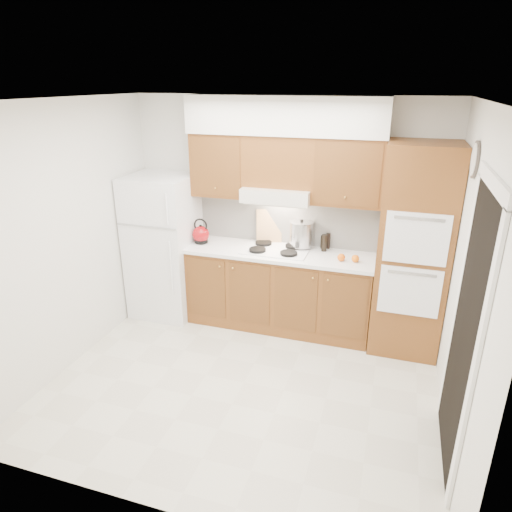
{
  "coord_description": "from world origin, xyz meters",
  "views": [
    {
      "loc": [
        1.22,
        -3.48,
        2.75
      ],
      "look_at": [
        -0.02,
        0.45,
        1.15
      ],
      "focal_mm": 32.0,
      "sensor_mm": 36.0,
      "label": 1
    }
  ],
  "objects": [
    {
      "name": "floor",
      "position": [
        0.0,
        0.0,
        0.0
      ],
      "size": [
        3.6,
        3.6,
        0.0
      ],
      "primitive_type": "plane",
      "color": "beige",
      "rests_on": "ground"
    },
    {
      "name": "ceiling",
      "position": [
        0.0,
        0.0,
        2.6
      ],
      "size": [
        3.6,
        3.6,
        0.0
      ],
      "primitive_type": "plane",
      "color": "white",
      "rests_on": "wall_back"
    },
    {
      "name": "wall_back",
      "position": [
        0.0,
        1.5,
        1.3
      ],
      "size": [
        3.6,
        0.02,
        2.6
      ],
      "primitive_type": "cube",
      "color": "silver",
      "rests_on": "floor"
    },
    {
      "name": "wall_left",
      "position": [
        -1.8,
        0.0,
        1.3
      ],
      "size": [
        0.02,
        3.0,
        2.6
      ],
      "primitive_type": "cube",
      "color": "silver",
      "rests_on": "floor"
    },
    {
      "name": "wall_right",
      "position": [
        1.8,
        0.0,
        1.3
      ],
      "size": [
        0.02,
        3.0,
        2.6
      ],
      "primitive_type": "cube",
      "color": "silver",
      "rests_on": "floor"
    },
    {
      "name": "fridge",
      "position": [
        -1.41,
        1.14,
        0.86
      ],
      "size": [
        0.75,
        0.72,
        1.72
      ],
      "primitive_type": "cube",
      "color": "white",
      "rests_on": "floor"
    },
    {
      "name": "base_cabinets",
      "position": [
        0.02,
        1.2,
        0.45
      ],
      "size": [
        2.11,
        0.6,
        0.9
      ],
      "primitive_type": "cube",
      "color": "brown",
      "rests_on": "floor"
    },
    {
      "name": "countertop",
      "position": [
        0.03,
        1.19,
        0.92
      ],
      "size": [
        2.13,
        0.62,
        0.04
      ],
      "primitive_type": "cube",
      "color": "white",
      "rests_on": "base_cabinets"
    },
    {
      "name": "backsplash",
      "position": [
        0.02,
        1.49,
        1.22
      ],
      "size": [
        2.11,
        0.03,
        0.56
      ],
      "primitive_type": "cube",
      "color": "white",
      "rests_on": "countertop"
    },
    {
      "name": "oven_cabinet",
      "position": [
        1.44,
        1.18,
        1.1
      ],
      "size": [
        0.7,
        0.65,
        2.2
      ],
      "primitive_type": "cube",
      "color": "brown",
      "rests_on": "floor"
    },
    {
      "name": "upper_cab_left",
      "position": [
        -0.71,
        1.33,
        1.85
      ],
      "size": [
        0.63,
        0.33,
        0.7
      ],
      "primitive_type": "cube",
      "color": "brown",
      "rests_on": "wall_back"
    },
    {
      "name": "upper_cab_right",
      "position": [
        0.72,
        1.33,
        1.85
      ],
      "size": [
        0.73,
        0.33,
        0.7
      ],
      "primitive_type": "cube",
      "color": "brown",
      "rests_on": "wall_back"
    },
    {
      "name": "range_hood",
      "position": [
        -0.02,
        1.27,
        1.57
      ],
      "size": [
        0.75,
        0.45,
        0.15
      ],
      "primitive_type": "cube",
      "color": "silver",
      "rests_on": "wall_back"
    },
    {
      "name": "upper_cab_over_hood",
      "position": [
        -0.02,
        1.33,
        1.92
      ],
      "size": [
        0.75,
        0.33,
        0.55
      ],
      "primitive_type": "cube",
      "color": "brown",
      "rests_on": "range_hood"
    },
    {
      "name": "soffit",
      "position": [
        0.03,
        1.32,
        2.4
      ],
      "size": [
        2.13,
        0.36,
        0.4
      ],
      "primitive_type": "cube",
      "color": "silver",
      "rests_on": "wall_back"
    },
    {
      "name": "cooktop",
      "position": [
        -0.02,
        1.21,
        0.95
      ],
      "size": [
        0.74,
        0.5,
        0.01
      ],
      "primitive_type": "cube",
      "color": "white",
      "rests_on": "countertop"
    },
    {
      "name": "doorway",
      "position": [
        1.79,
        -0.35,
        1.05
      ],
      "size": [
        0.02,
        0.9,
        2.1
      ],
      "primitive_type": "cube",
      "color": "black",
      "rests_on": "floor"
    },
    {
      "name": "wall_clock",
      "position": [
        1.79,
        0.55,
        2.15
      ],
      "size": [
        0.02,
        0.3,
        0.3
      ],
      "primitive_type": "cylinder",
      "rotation": [
        0.0,
        1.57,
        0.0
      ],
      "color": "#3F3833",
      "rests_on": "wall_right"
    },
    {
      "name": "kettle",
      "position": [
        -0.93,
        1.18,
        1.05
      ],
      "size": [
        0.24,
        0.24,
        0.2
      ],
      "primitive_type": "sphere",
      "rotation": [
        0.0,
        0.0,
        0.28
      ],
      "color": "maroon",
      "rests_on": "countertop"
    },
    {
      "name": "cutting_board",
      "position": [
        -0.17,
        1.45,
        1.14
      ],
      "size": [
        0.31,
        0.18,
        0.39
      ],
      "primitive_type": "cube",
      "rotation": [
        -0.21,
        0.0,
        0.31
      ],
      "color": "tan",
      "rests_on": "countertop"
    },
    {
      "name": "stock_pot",
      "position": [
        0.23,
        1.37,
        1.11
      ],
      "size": [
        0.33,
        0.33,
        0.28
      ],
      "primitive_type": "cylinder",
      "rotation": [
        0.0,
        0.0,
        0.29
      ],
      "color": "#B5B5B9",
      "rests_on": "cooktop"
    },
    {
      "name": "condiment_a",
      "position": [
        0.53,
        1.45,
        1.03
      ],
      "size": [
        0.06,
        0.06,
        0.18
      ],
      "primitive_type": "cylinder",
      "rotation": [
        0.0,
        0.0,
        0.13
      ],
      "color": "black",
      "rests_on": "countertop"
    },
    {
      "name": "condiment_b",
      "position": [
        0.5,
        1.35,
        1.04
      ],
      "size": [
        0.07,
        0.07,
        0.19
      ],
      "primitive_type": "cylinder",
      "rotation": [
        0.0,
        0.0,
        -0.21
      ],
      "color": "black",
      "rests_on": "countertop"
    },
    {
      "name": "condiment_c",
      "position": [
        0.47,
        1.44,
        1.02
      ],
      "size": [
        0.06,
        0.06,
        0.15
      ],
      "primitive_type": "cylinder",
      "rotation": [
        0.0,
        0.0,
        0.04
      ],
      "color": "black",
      "rests_on": "countertop"
    },
    {
      "name": "orange_near",
      "position": [
        0.87,
        1.11,
        0.98
      ],
      "size": [
        0.1,
        0.1,
        0.08
      ],
      "primitive_type": "sphere",
      "rotation": [
        0.0,
        0.0,
        -0.25
      ],
      "color": "orange",
      "rests_on": "countertop"
    },
    {
      "name": "orange_far",
      "position": [
        0.73,
        1.1,
        0.98
      ],
      "size": [
        0.1,
        0.1,
        0.08
      ],
      "primitive_type": "sphere",
      "rotation": [
        0.0,
        0.0,
        0.23
      ],
      "color": "orange",
      "rests_on": "countertop"
    }
  ]
}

